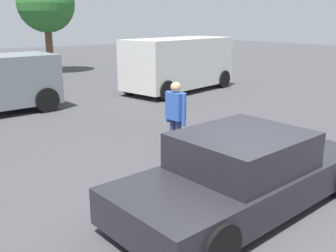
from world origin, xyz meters
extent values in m
plane|color=#424244|center=(0.00, 0.00, 0.00)|extent=(80.00, 80.00, 0.00)
cube|color=#232328|center=(0.11, 0.28, 0.42)|extent=(4.66, 2.06, 0.53)
cube|color=#232328|center=(0.01, 0.27, 0.97)|extent=(2.01, 1.75, 0.56)
cube|color=slate|center=(0.92, 0.33, 0.97)|extent=(0.16, 1.51, 0.47)
cube|color=slate|center=(-0.89, 0.21, 0.97)|extent=(0.16, 1.51, 0.47)
cylinder|color=black|center=(1.63, 1.21, 0.32)|extent=(0.65, 0.26, 0.64)
cylinder|color=black|center=(-1.51, 1.01, 0.32)|extent=(0.65, 0.26, 0.64)
cylinder|color=black|center=(-1.41, -0.66, 0.32)|extent=(0.65, 0.26, 0.64)
cube|color=silver|center=(5.92, 9.07, 1.20)|extent=(5.34, 2.98, 1.96)
cube|color=slate|center=(3.49, 8.58, 1.63)|extent=(0.39, 1.71, 0.78)
cylinder|color=black|center=(4.23, 7.74, 0.38)|extent=(0.79, 0.39, 0.76)
cylinder|color=black|center=(3.85, 9.64, 0.38)|extent=(0.79, 0.39, 0.76)
cylinder|color=black|center=(7.99, 8.50, 0.38)|extent=(0.79, 0.39, 0.76)
cylinder|color=black|center=(7.61, 10.39, 0.38)|extent=(0.79, 0.39, 0.76)
cylinder|color=black|center=(0.05, 8.65, 0.40)|extent=(0.81, 0.30, 0.80)
cylinder|color=black|center=(-0.06, 10.47, 0.40)|extent=(0.81, 0.30, 0.80)
cylinder|color=navy|center=(0.75, 2.73, 0.42)|extent=(0.13, 0.13, 0.83)
cylinder|color=navy|center=(0.73, 2.90, 0.42)|extent=(0.13, 0.13, 0.83)
cube|color=#3359B2|center=(0.74, 2.82, 1.12)|extent=(0.28, 0.42, 0.59)
cylinder|color=#3359B2|center=(0.76, 2.58, 1.07)|extent=(0.09, 0.09, 0.69)
cylinder|color=#3359B2|center=(0.71, 3.06, 1.07)|extent=(0.09, 0.09, 0.69)
sphere|color=tan|center=(0.74, 2.82, 1.53)|extent=(0.22, 0.22, 0.22)
cylinder|color=brown|center=(3.90, 18.23, 1.30)|extent=(0.39, 0.39, 2.61)
sphere|color=#2D6B2D|center=(3.90, 18.23, 3.78)|extent=(3.13, 3.13, 3.13)
camera|label=1|loc=(-4.30, -3.45, 2.89)|focal=41.13mm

